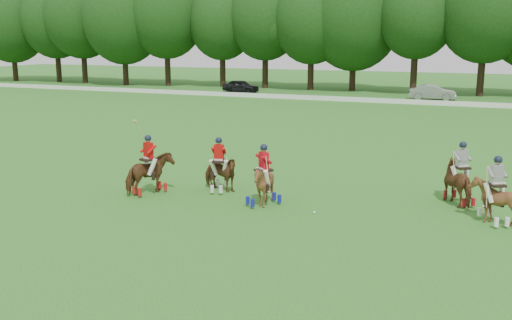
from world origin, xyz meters
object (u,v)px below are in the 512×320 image
at_px(polo_red_a, 149,173).
at_px(polo_red_c, 264,184).
at_px(car_left, 241,86).
at_px(car_mid, 433,92).
at_px(polo_red_b, 219,173).
at_px(polo_stripe_b, 495,200).
at_px(polo_ball, 314,212).
at_px(polo_stripe_a, 460,182).

bearing_deg(polo_red_a, polo_red_c, 3.31).
height_order(car_left, car_mid, car_mid).
relative_size(polo_red_a, polo_red_b, 1.33).
bearing_deg(polo_red_b, polo_red_c, -25.80).
xyz_separation_m(polo_red_b, polo_stripe_b, (9.83, -0.10, 0.04)).
height_order(car_left, polo_red_c, polo_red_c).
relative_size(polo_stripe_b, polo_ball, 24.50).
xyz_separation_m(polo_stripe_a, polo_ball, (-4.43, -3.13, -0.77)).
bearing_deg(polo_stripe_b, car_mid, 98.74).
height_order(polo_stripe_a, polo_stripe_b, polo_stripe_a).
relative_size(car_left, polo_red_c, 1.84).
relative_size(car_left, polo_red_a, 1.45).
height_order(car_mid, polo_ball, car_mid).
xyz_separation_m(car_left, polo_ball, (20.60, -39.52, -0.65)).
bearing_deg(car_mid, polo_ball, 174.26).
xyz_separation_m(polo_red_b, polo_red_c, (2.31, -1.11, 0.05)).
height_order(polo_red_b, polo_red_c, polo_red_c).
height_order(polo_red_a, polo_ball, polo_red_a).
height_order(car_left, polo_ball, car_left).
xyz_separation_m(polo_red_a, polo_stripe_a, (10.94, 3.16, -0.00)).
xyz_separation_m(polo_red_b, polo_ball, (4.25, -1.34, -0.69)).
relative_size(polo_stripe_a, polo_ball, 25.22).
bearing_deg(polo_stripe_a, polo_red_a, -163.88).
height_order(car_mid, polo_red_b, polo_red_b).
bearing_deg(polo_red_a, polo_ball, 0.30).
height_order(car_mid, polo_red_c, polo_red_c).
bearing_deg(car_left, polo_ball, -147.07).
bearing_deg(polo_stripe_b, polo_stripe_a, 121.38).
bearing_deg(polo_red_c, polo_stripe_a, 24.45).
height_order(car_left, polo_stripe_a, polo_stripe_a).
bearing_deg(car_left, polo_red_b, -151.42).
xyz_separation_m(polo_red_a, polo_stripe_b, (12.10, 1.28, -0.04)).
distance_m(car_mid, polo_stripe_a, 36.70).
distance_m(polo_red_c, polo_stripe_b, 7.59).
distance_m(car_mid, polo_red_c, 39.33).
distance_m(car_left, polo_red_b, 41.53).
bearing_deg(polo_red_b, polo_red_a, -148.66).
bearing_deg(polo_ball, car_mid, 90.45).
relative_size(car_mid, polo_red_c, 1.98).
bearing_deg(polo_red_b, polo_stripe_b, -0.60).
xyz_separation_m(car_mid, polo_stripe_b, (5.88, -38.28, 0.06)).
bearing_deg(polo_ball, car_left, 117.53).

